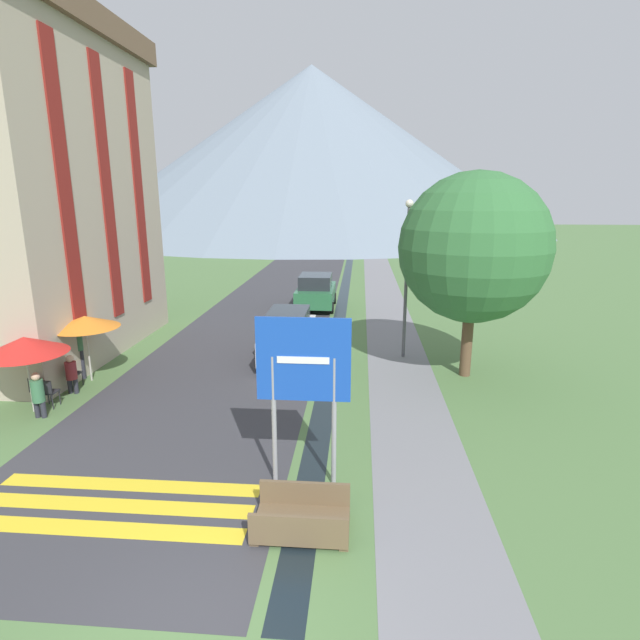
{
  "coord_description": "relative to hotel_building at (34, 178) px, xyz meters",
  "views": [
    {
      "loc": [
        2.15,
        -5.43,
        5.86
      ],
      "look_at": [
        0.91,
        10.0,
        1.96
      ],
      "focal_mm": 28.0,
      "sensor_mm": 36.0,
      "label": 1
    }
  ],
  "objects": [
    {
      "name": "hotel_building",
      "position": [
        0.0,
        0.0,
        0.0
      ],
      "size": [
        5.68,
        9.87,
        11.97
      ],
      "color": "tan",
      "rests_on": "ground_plane"
    },
    {
      "name": "road_sign",
      "position": [
        10.47,
        -8.18,
        -4.05
      ],
      "size": [
        1.88,
        0.11,
        3.57
      ],
      "color": "gray",
      "rests_on": "ground_plane"
    },
    {
      "name": "person_standing_terrace",
      "position": [
        2.51,
        -2.72,
        -5.38
      ],
      "size": [
        0.32,
        0.32,
        1.79
      ],
      "color": "#282833",
      "rests_on": "ground_plane"
    },
    {
      "name": "cafe_umbrella_front_red",
      "position": [
        2.58,
        -5.28,
        -4.51
      ],
      "size": [
        2.2,
        2.2,
        2.16
      ],
      "color": "#B7B2A8",
      "rests_on": "ground_plane"
    },
    {
      "name": "parked_car_far",
      "position": [
        9.25,
        8.25,
        -5.52
      ],
      "size": [
        2.0,
        3.8,
        1.82
      ],
      "color": "#28663D",
      "rests_on": "ground_plane"
    },
    {
      "name": "person_seated_far",
      "position": [
        2.95,
        -3.94,
        -5.76
      ],
      "size": [
        0.32,
        0.32,
        1.21
      ],
      "color": "#282833",
      "rests_on": "ground_plane"
    },
    {
      "name": "ground_plane",
      "position": [
        9.4,
        8.0,
        -6.43
      ],
      "size": [
        160.0,
        160.0,
        0.0
      ],
      "primitive_type": "plane",
      "color": "#517542"
    },
    {
      "name": "person_seated_near",
      "position": [
        3.01,
        -5.63,
        -5.72
      ],
      "size": [
        0.32,
        0.32,
        1.28
      ],
      "color": "#282833",
      "rests_on": "ground_plane"
    },
    {
      "name": "crosswalk_marking",
      "position": [
        6.9,
        -9.29,
        -6.42
      ],
      "size": [
        5.44,
        1.84,
        0.01
      ],
      "color": "yellow",
      "rests_on": "ground_plane"
    },
    {
      "name": "footbridge",
      "position": [
        10.6,
        -9.72,
        -6.2
      ],
      "size": [
        1.7,
        1.1,
        0.65
      ],
      "color": "brown",
      "rests_on": "ground_plane"
    },
    {
      "name": "footpath",
      "position": [
        13.0,
        18.0,
        -6.42
      ],
      "size": [
        2.2,
        60.0,
        0.01
      ],
      "color": "slate",
      "rests_on": "ground_plane"
    },
    {
      "name": "streetlamp",
      "position": [
        13.21,
        0.42,
        -3.09
      ],
      "size": [
        0.28,
        0.28,
        5.7
      ],
      "color": "#515156",
      "rests_on": "ground_plane"
    },
    {
      "name": "cafe_chair_near_left",
      "position": [
        2.87,
        -5.03,
        -5.91
      ],
      "size": [
        0.4,
        0.4,
        0.85
      ],
      "rotation": [
        0.0,
        0.0,
        -0.26
      ],
      "color": "#232328",
      "rests_on": "ground_plane"
    },
    {
      "name": "cafe_chair_middle",
      "position": [
        2.71,
        -3.54,
        -5.91
      ],
      "size": [
        0.4,
        0.4,
        0.85
      ],
      "rotation": [
        0.0,
        0.0,
        -0.36
      ],
      "color": "#232328",
      "rests_on": "ground_plane"
    },
    {
      "name": "drainage_channel",
      "position": [
        10.6,
        18.0,
        -6.43
      ],
      "size": [
        0.6,
        60.0,
        0.0
      ],
      "color": "black",
      "rests_on": "ground_plane"
    },
    {
      "name": "road",
      "position": [
        6.9,
        18.0,
        -6.42
      ],
      "size": [
        6.4,
        60.0,
        0.01
      ],
      "color": "#38383D",
      "rests_on": "ground_plane"
    },
    {
      "name": "parked_car_near",
      "position": [
        9.0,
        -0.09,
        -5.52
      ],
      "size": [
        1.72,
        4.19,
        1.82
      ],
      "color": "silver",
      "rests_on": "ground_plane"
    },
    {
      "name": "cafe_chair_near_right",
      "position": [
        2.49,
        -4.87,
        -5.91
      ],
      "size": [
        0.4,
        0.4,
        0.85
      ],
      "rotation": [
        0.0,
        0.0,
        -0.31
      ],
      "color": "#232328",
      "rests_on": "ground_plane"
    },
    {
      "name": "mountain_distant",
      "position": [
        3.66,
        64.46,
        6.04
      ],
      "size": [
        72.7,
        72.7,
        24.93
      ],
      "color": "slate",
      "rests_on": "ground_plane"
    },
    {
      "name": "cafe_umbrella_middle_orange",
      "position": [
        2.93,
        -2.86,
        -4.47
      ],
      "size": [
        2.1,
        2.1,
        2.15
      ],
      "color": "#B7B2A8",
      "rests_on": "ground_plane"
    },
    {
      "name": "tree_by_path",
      "position": [
        15.1,
        -1.38,
        -2.2
      ],
      "size": [
        4.73,
        4.73,
        6.6
      ],
      "color": "brown",
      "rests_on": "ground_plane"
    }
  ]
}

